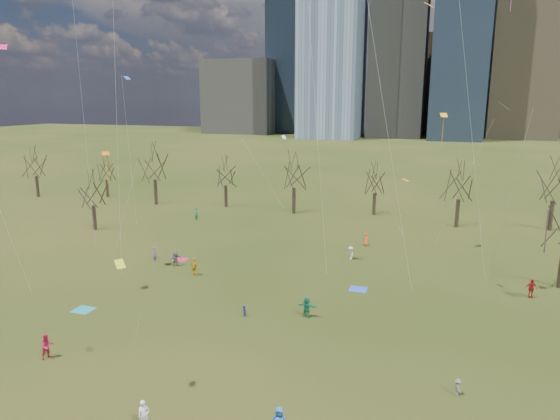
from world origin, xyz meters
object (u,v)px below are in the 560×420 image
(person_1, at_px, (144,415))
(blanket_teal, at_px, (83,310))
(blanket_crimson, at_px, (180,259))
(person_2, at_px, (47,346))
(blanket_navy, at_px, (358,289))
(person_4, at_px, (194,267))

(person_1, bearing_deg, blanket_teal, 99.16)
(blanket_crimson, distance_m, person_2, 22.14)
(blanket_navy, xyz_separation_m, person_2, (-18.24, -19.42, 0.88))
(person_2, bearing_deg, blanket_navy, -17.05)
(blanket_teal, xyz_separation_m, person_1, (13.82, -11.90, 0.86))
(blanket_teal, bearing_deg, blanket_crimson, 85.86)
(blanket_crimson, relative_size, person_1, 0.91)
(blanket_teal, bearing_deg, person_4, 64.70)
(blanket_navy, relative_size, person_1, 0.91)
(person_4, bearing_deg, blanket_navy, -148.02)
(blanket_navy, distance_m, blanket_crimson, 20.50)
(person_1, xyz_separation_m, person_2, (-10.67, 4.51, 0.02))
(blanket_navy, height_order, person_4, person_4)
(person_2, bearing_deg, blanket_teal, 49.25)
(blanket_teal, height_order, blanket_crimson, same)
(blanket_navy, height_order, blanket_crimson, same)
(blanket_crimson, bearing_deg, blanket_teal, -94.14)
(person_2, xyz_separation_m, person_4, (1.84, 17.94, 0.03))
(blanket_crimson, bearing_deg, person_2, -84.58)
(blanket_navy, xyz_separation_m, blanket_crimson, (-20.33, 2.61, 0.00))
(blanket_teal, distance_m, person_2, 8.08)
(blanket_teal, relative_size, blanket_navy, 1.00)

